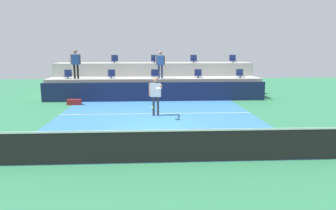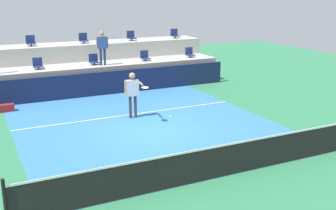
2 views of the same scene
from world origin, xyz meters
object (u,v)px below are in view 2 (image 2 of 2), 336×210
object	(u,v)px
stadium_chair_upper_left	(31,42)
tennis_player	(133,90)
stadium_chair_lower_left	(38,64)
stadium_chair_lower_center	(94,60)
tennis_ball	(171,117)
stadium_chair_lower_right	(145,56)
stadium_chair_upper_center	(83,39)
stadium_chair_upper_far_right	(175,34)
stadium_chair_upper_right	(131,36)
equipment_bag	(4,108)
spectator_in_white	(102,45)
stadium_chair_lower_far_right	(190,53)

from	to	relation	value
stadium_chair_upper_left	tennis_player	distance (m)	7.64
stadium_chair_lower_left	stadium_chair_upper_left	size ratio (longest dim) A/B	1.00
stadium_chair_lower_center	tennis_ball	xyz separation A→B (m)	(-0.20, -8.86, -0.40)
tennis_player	stadium_chair_lower_left	bearing A→B (deg)	116.44
stadium_chair_lower_right	tennis_player	world-z (taller)	tennis_player
stadium_chair_upper_center	stadium_chair_upper_far_right	world-z (taller)	same
stadium_chair_lower_right	stadium_chair_upper_right	size ratio (longest dim) A/B	1.00
stadium_chair_lower_right	stadium_chair_lower_left	bearing A→B (deg)	180.00
stadium_chair_lower_left	stadium_chair_upper_far_right	distance (m)	8.23
tennis_player	equipment_bag	bearing A→B (deg)	145.11
stadium_chair_lower_left	equipment_bag	bearing A→B (deg)	-128.97
stadium_chair_upper_left	stadium_chair_upper_center	xyz separation A→B (m)	(2.64, 0.00, 0.00)
stadium_chair_lower_right	spectator_in_white	bearing A→B (deg)	-170.78
stadium_chair_upper_right	tennis_ball	distance (m)	11.11
stadium_chair_lower_center	spectator_in_white	xyz separation A→B (m)	(0.34, -0.38, 0.77)
stadium_chair_lower_center	stadium_chair_lower_far_right	size ratio (longest dim) A/B	1.00
stadium_chair_lower_right	stadium_chair_upper_far_right	size ratio (longest dim) A/B	1.00
stadium_chair_lower_left	tennis_ball	distance (m)	9.21
stadium_chair_upper_right	spectator_in_white	world-z (taller)	spectator_in_white
tennis_player	tennis_ball	distance (m)	3.59
stadium_chair_upper_left	tennis_player	bearing A→B (deg)	-69.77
stadium_chair_upper_right	stadium_chair_lower_right	bearing A→B (deg)	-88.72
stadium_chair_upper_far_right	spectator_in_white	size ratio (longest dim) A/B	0.32
equipment_bag	stadium_chair_lower_center	bearing A→B (deg)	26.43
stadium_chair_upper_left	equipment_bag	bearing A→B (deg)	-114.20
stadium_chair_upper_left	stadium_chair_upper_center	bearing A→B (deg)	0.00
tennis_ball	equipment_bag	xyz separation A→B (m)	(-4.24, 6.66, -0.92)
stadium_chair_lower_left	stadium_chair_lower_center	distance (m)	2.65
stadium_chair_lower_left	stadium_chair_upper_right	size ratio (longest dim) A/B	1.00
stadium_chair_lower_center	stadium_chair_lower_far_right	distance (m)	5.34
stadium_chair_lower_far_right	equipment_bag	world-z (taller)	stadium_chair_lower_far_right
equipment_bag	stadium_chair_lower_right	bearing A→B (deg)	17.16
stadium_chair_upper_right	spectator_in_white	distance (m)	3.19
stadium_chair_lower_center	tennis_player	size ratio (longest dim) A/B	0.29
stadium_chair_upper_right	stadium_chair_upper_center	bearing A→B (deg)	180.00
stadium_chair_upper_left	tennis_player	size ratio (longest dim) A/B	0.29
stadium_chair_upper_left	equipment_bag	size ratio (longest dim) A/B	0.68
stadium_chair_upper_far_right	tennis_ball	world-z (taller)	stadium_chair_upper_far_right
stadium_chair_lower_center	stadium_chair_upper_far_right	distance (m)	5.70
stadium_chair_lower_center	stadium_chair_upper_right	xyz separation A→B (m)	(2.66, 1.80, 0.85)
stadium_chair_upper_right	stadium_chair_upper_far_right	distance (m)	2.67
stadium_chair_upper_right	tennis_ball	size ratio (longest dim) A/B	7.65
spectator_in_white	stadium_chair_upper_right	bearing A→B (deg)	43.21
stadium_chair_upper_center	equipment_bag	bearing A→B (deg)	-137.97
stadium_chair_lower_left	spectator_in_white	xyz separation A→B (m)	(2.99, -0.38, 0.77)
tennis_ball	stadium_chair_lower_center	bearing A→B (deg)	88.74
stadium_chair_lower_far_right	spectator_in_white	xyz separation A→B (m)	(-5.00, -0.38, 0.77)
stadium_chair_lower_center	stadium_chair_lower_right	size ratio (longest dim) A/B	1.00
stadium_chair_lower_center	stadium_chair_upper_far_right	xyz separation A→B (m)	(5.34, 1.80, 0.85)
stadium_chair_upper_right	stadium_chair_upper_far_right	bearing A→B (deg)	0.00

